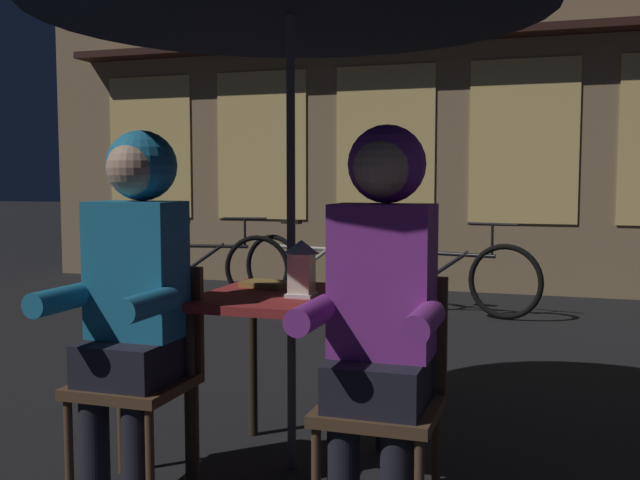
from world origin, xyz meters
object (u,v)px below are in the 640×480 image
Objects in this scene: lantern at (302,267)px; person_left_hooded at (133,276)px; person_right_hooded at (381,288)px; bicycle_second at (316,269)px; cafe_table at (291,318)px; chair_left at (143,366)px; bicycle_nearest at (207,266)px; bicycle_third at (449,276)px; chair_right at (384,387)px; book at (266,284)px.

person_left_hooded reaches higher than lantern.
person_right_hooded is 4.63m from bicycle_second.
chair_left reaches higher than cafe_table.
person_left_hooded is 0.96m from person_right_hooded.
person_right_hooded reaches higher than bicycle_nearest.
person_right_hooded is at bearing -85.14° from bicycle_third.
chair_right reaches higher than book.
lantern is 0.14× the size of bicycle_third.
bicycle_nearest is 1.01× the size of bicycle_second.
chair_left is at bearing 176.61° from person_right_hooded.
cafe_table is 0.67m from person_right_hooded.
bicycle_nearest is at bearing 121.61° from lantern.
chair_right reaches higher than cafe_table.
person_right_hooded is (0.00, -0.06, 0.36)m from chair_right.
book is (0.30, 0.58, -0.09)m from person_left_hooded.
cafe_table is 4.06m from bicycle_second.
chair_left is 4.15m from bicycle_third.
cafe_table is 0.67m from person_left_hooded.
lantern is at bearing 143.53° from chair_right.
chair_right is 0.62× the size of person_left_hooded.
bicycle_nearest is at bearing -174.64° from bicycle_second.
bicycle_nearest is at bearing 127.35° from book.
bicycle_third is (0.13, 3.74, -0.29)m from cafe_table.
bicycle_third is (0.61, 4.16, -0.50)m from person_left_hooded.
person_right_hooded is 0.84× the size of bicycle_nearest.
person_left_hooded is 4.59m from bicycle_nearest.
bicycle_nearest is at bearing 179.35° from bicycle_third.
person_right_hooded is at bearing -41.57° from cafe_table.
lantern is 0.14× the size of bicycle_nearest.
cafe_table is 3.20× the size of lantern.
chair_left is (-0.55, -0.30, -0.37)m from lantern.
chair_right is 4.98m from bicycle_nearest.
bicycle_third is at bearing 94.92° from chair_right.
chair_left is 4.52m from bicycle_nearest.
chair_right is at bearing -36.47° from lantern.
bicycle_third is (0.61, 4.11, -0.14)m from chair_left.
lantern is at bearing -72.47° from bicycle_second.
person_right_hooded reaches higher than lantern.
cafe_table is at bearing 136.55° from lantern.
chair_left reaches higher than bicycle_nearest.
chair_left is at bearing -150.91° from lantern.
bicycle_second is at bearing 111.07° from person_right_hooded.
person_right_hooded is at bearing -41.25° from lantern.
bicycle_third reaches higher than cafe_table.
bicycle_nearest and bicycle_third have the same top height.
bicycle_third is at bearing 81.61° from chair_left.
bicycle_nearest is 8.33× the size of book.
person_left_hooded is at bearing -138.43° from cafe_table.
chair_left is 0.66m from book.
person_right_hooded reaches higher than bicycle_second.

